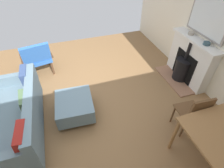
% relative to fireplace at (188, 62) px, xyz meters
% --- Properties ---
extents(ground_plane, '(5.73, 5.53, 0.01)m').
position_rel_fireplace_xyz_m(ground_plane, '(2.65, -0.01, -0.46)').
color(ground_plane, olive).
extents(wall_left, '(0.12, 5.53, 2.87)m').
position_rel_fireplace_xyz_m(wall_left, '(-0.22, -0.01, 0.98)').
color(wall_left, silver).
rests_on(wall_left, ground).
extents(fireplace, '(0.60, 1.26, 1.02)m').
position_rel_fireplace_xyz_m(fireplace, '(0.00, 0.00, 0.00)').
color(fireplace, '#93664C').
rests_on(fireplace, ground).
extents(mirror_over_mantel, '(0.04, 0.99, 1.02)m').
position_rel_fireplace_xyz_m(mirror_over_mantel, '(-0.13, -0.00, 1.14)').
color(mirror_over_mantel, gray).
extents(mantel_bowl_near, '(0.13, 0.13, 0.05)m').
position_rel_fireplace_xyz_m(mantel_bowl_near, '(-0.04, -0.22, 0.59)').
color(mantel_bowl_near, '#9E9384').
rests_on(mantel_bowl_near, fireplace).
extents(mantel_bowl_far, '(0.13, 0.13, 0.06)m').
position_rel_fireplace_xyz_m(mantel_bowl_far, '(-0.04, 0.25, 0.60)').
color(mantel_bowl_far, '#334C56').
rests_on(mantel_bowl_far, fireplace).
extents(sofa, '(0.84, 1.78, 0.81)m').
position_rel_fireplace_xyz_m(sofa, '(3.56, 0.37, -0.10)').
color(sofa, '#B2B2B7').
rests_on(sofa, ground).
extents(ottoman, '(0.70, 0.77, 0.39)m').
position_rel_fireplace_xyz_m(ottoman, '(2.63, 0.30, -0.22)').
color(ottoman, '#B2B2B7').
rests_on(ottoman, ground).
extents(armchair_accent, '(0.77, 0.71, 0.88)m').
position_rel_fireplace_xyz_m(armchair_accent, '(3.23, -1.22, 0.04)').
color(armchair_accent, '#4C3321').
rests_on(armchair_accent, ground).
extents(dining_chair_near_fireplace, '(0.43, 0.43, 0.87)m').
position_rel_fireplace_xyz_m(dining_chair_near_fireplace, '(0.84, 1.27, 0.06)').
color(dining_chair_near_fireplace, brown).
rests_on(dining_chair_near_fireplace, ground).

